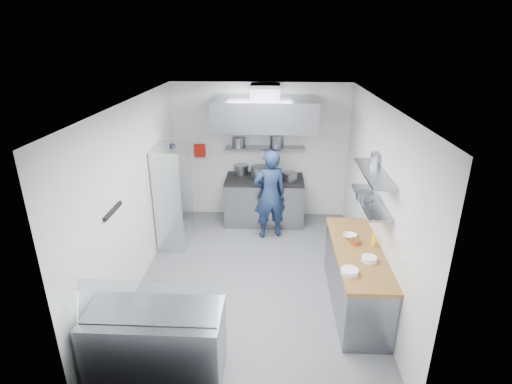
# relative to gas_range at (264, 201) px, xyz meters

# --- Properties ---
(floor) EXTENTS (5.00, 5.00, 0.00)m
(floor) POSITION_rel_gas_range_xyz_m (-0.10, -2.10, -0.45)
(floor) COLOR #4F4F51
(floor) RESTS_ON ground
(ceiling) EXTENTS (5.00, 5.00, 0.00)m
(ceiling) POSITION_rel_gas_range_xyz_m (-0.10, -2.10, 2.35)
(ceiling) COLOR silver
(ceiling) RESTS_ON wall_back
(wall_back) EXTENTS (3.60, 2.80, 0.02)m
(wall_back) POSITION_rel_gas_range_xyz_m (-0.10, 0.40, 0.95)
(wall_back) COLOR white
(wall_back) RESTS_ON floor
(wall_front) EXTENTS (3.60, 2.80, 0.02)m
(wall_front) POSITION_rel_gas_range_xyz_m (-0.10, -4.60, 0.95)
(wall_front) COLOR white
(wall_front) RESTS_ON floor
(wall_left) EXTENTS (2.80, 5.00, 0.02)m
(wall_left) POSITION_rel_gas_range_xyz_m (-1.90, -2.10, 0.95)
(wall_left) COLOR white
(wall_left) RESTS_ON floor
(wall_right) EXTENTS (2.80, 5.00, 0.02)m
(wall_right) POSITION_rel_gas_range_xyz_m (1.70, -2.10, 0.95)
(wall_right) COLOR white
(wall_right) RESTS_ON floor
(gas_range) EXTENTS (1.60, 0.80, 0.90)m
(gas_range) POSITION_rel_gas_range_xyz_m (0.00, 0.00, 0.00)
(gas_range) COLOR gray
(gas_range) RESTS_ON floor
(cooktop) EXTENTS (1.57, 0.78, 0.06)m
(cooktop) POSITION_rel_gas_range_xyz_m (0.00, 0.00, 0.48)
(cooktop) COLOR black
(cooktop) RESTS_ON gas_range
(stock_pot_left) EXTENTS (0.29, 0.29, 0.20)m
(stock_pot_left) POSITION_rel_gas_range_xyz_m (-0.49, 0.24, 0.61)
(stock_pot_left) COLOR slate
(stock_pot_left) RESTS_ON cooktop
(stock_pot_mid) EXTENTS (0.36, 0.36, 0.24)m
(stock_pot_mid) POSITION_rel_gas_range_xyz_m (-0.10, 0.02, 0.63)
(stock_pot_mid) COLOR slate
(stock_pot_mid) RESTS_ON cooktop
(stock_pot_right) EXTENTS (0.29, 0.29, 0.16)m
(stock_pot_right) POSITION_rel_gas_range_xyz_m (0.51, -0.11, 0.59)
(stock_pot_right) COLOR slate
(stock_pot_right) RESTS_ON cooktop
(over_range_shelf) EXTENTS (1.60, 0.30, 0.04)m
(over_range_shelf) POSITION_rel_gas_range_xyz_m (0.00, 0.24, 1.07)
(over_range_shelf) COLOR gray
(over_range_shelf) RESTS_ON wall_back
(shelf_pot_a) EXTENTS (0.27, 0.27, 0.18)m
(shelf_pot_a) POSITION_rel_gas_range_xyz_m (-0.54, 0.31, 1.18)
(shelf_pot_a) COLOR slate
(shelf_pot_a) RESTS_ON over_range_shelf
(shelf_pot_b) EXTENTS (0.28, 0.28, 0.22)m
(shelf_pot_b) POSITION_rel_gas_range_xyz_m (0.23, 0.38, 1.20)
(shelf_pot_b) COLOR slate
(shelf_pot_b) RESTS_ON over_range_shelf
(extractor_hood) EXTENTS (1.90, 1.15, 0.55)m
(extractor_hood) POSITION_rel_gas_range_xyz_m (0.00, -0.18, 1.85)
(extractor_hood) COLOR gray
(extractor_hood) RESTS_ON wall_back
(hood_duct) EXTENTS (0.55, 0.55, 0.24)m
(hood_duct) POSITION_rel_gas_range_xyz_m (0.00, 0.05, 2.23)
(hood_duct) COLOR slate
(hood_duct) RESTS_ON extractor_hood
(red_firebox) EXTENTS (0.22, 0.10, 0.26)m
(red_firebox) POSITION_rel_gas_range_xyz_m (-1.35, 0.34, 0.97)
(red_firebox) COLOR #A6150D
(red_firebox) RESTS_ON wall_back
(chef) EXTENTS (0.72, 0.58, 1.73)m
(chef) POSITION_rel_gas_range_xyz_m (0.12, -0.65, 0.41)
(chef) COLOR #182849
(chef) RESTS_ON floor
(wire_rack) EXTENTS (0.50, 0.90, 1.85)m
(wire_rack) POSITION_rel_gas_range_xyz_m (-1.63, -0.94, 0.48)
(wire_rack) COLOR silver
(wire_rack) RESTS_ON floor
(rack_bin_a) EXTENTS (0.15, 0.19, 0.17)m
(rack_bin_a) POSITION_rel_gas_range_xyz_m (-1.63, -1.16, 0.35)
(rack_bin_a) COLOR white
(rack_bin_a) RESTS_ON wire_rack
(rack_bin_b) EXTENTS (0.15, 0.19, 0.17)m
(rack_bin_b) POSITION_rel_gas_range_xyz_m (-1.63, -0.75, 0.85)
(rack_bin_b) COLOR yellow
(rack_bin_b) RESTS_ON wire_rack
(rack_jar) EXTENTS (0.10, 0.10, 0.18)m
(rack_jar) POSITION_rel_gas_range_xyz_m (-1.58, -0.93, 1.35)
(rack_jar) COLOR black
(rack_jar) RESTS_ON wire_rack
(knife_strip) EXTENTS (0.04, 0.55, 0.05)m
(knife_strip) POSITION_rel_gas_range_xyz_m (-1.88, -3.00, 1.10)
(knife_strip) COLOR black
(knife_strip) RESTS_ON wall_left
(prep_counter_base) EXTENTS (0.62, 2.00, 0.84)m
(prep_counter_base) POSITION_rel_gas_range_xyz_m (1.38, -2.70, -0.03)
(prep_counter_base) COLOR gray
(prep_counter_base) RESTS_ON floor
(prep_counter_top) EXTENTS (0.65, 2.04, 0.06)m
(prep_counter_top) POSITION_rel_gas_range_xyz_m (1.38, -2.70, 0.42)
(prep_counter_top) COLOR #905E2A
(prep_counter_top) RESTS_ON prep_counter_base
(plate_stack_a) EXTENTS (0.22, 0.22, 0.06)m
(plate_stack_a) POSITION_rel_gas_range_xyz_m (1.15, -3.30, 0.48)
(plate_stack_a) COLOR white
(plate_stack_a) RESTS_ON prep_counter_top
(plate_stack_b) EXTENTS (0.20, 0.20, 0.06)m
(plate_stack_b) POSITION_rel_gas_range_xyz_m (1.46, -3.00, 0.48)
(plate_stack_b) COLOR white
(plate_stack_b) RESTS_ON prep_counter_top
(copper_pan) EXTENTS (0.16, 0.16, 0.06)m
(copper_pan) POSITION_rel_gas_range_xyz_m (1.36, -2.53, 0.48)
(copper_pan) COLOR #C66B37
(copper_pan) RESTS_ON prep_counter_top
(squeeze_bottle) EXTENTS (0.06, 0.06, 0.18)m
(squeeze_bottle) POSITION_rel_gas_range_xyz_m (1.60, -2.58, 0.54)
(squeeze_bottle) COLOR yellow
(squeeze_bottle) RESTS_ON prep_counter_top
(mixing_bowl) EXTENTS (0.26, 0.26, 0.05)m
(mixing_bowl) POSITION_rel_gas_range_xyz_m (1.31, -2.35, 0.47)
(mixing_bowl) COLOR white
(mixing_bowl) RESTS_ON prep_counter_top
(wall_shelf_lower) EXTENTS (0.30, 1.30, 0.04)m
(wall_shelf_lower) POSITION_rel_gas_range_xyz_m (1.54, -2.40, 1.05)
(wall_shelf_lower) COLOR gray
(wall_shelf_lower) RESTS_ON wall_right
(wall_shelf_upper) EXTENTS (0.30, 1.30, 0.04)m
(wall_shelf_upper) POSITION_rel_gas_range_xyz_m (1.54, -2.40, 1.47)
(wall_shelf_upper) COLOR gray
(wall_shelf_upper) RESTS_ON wall_right
(shelf_pot_c) EXTENTS (0.25, 0.25, 0.10)m
(shelf_pot_c) POSITION_rel_gas_range_xyz_m (1.46, -2.37, 1.12)
(shelf_pot_c) COLOR slate
(shelf_pot_c) RESTS_ON wall_shelf_lower
(shelf_pot_d) EXTENTS (0.25, 0.25, 0.14)m
(shelf_pot_d) POSITION_rel_gas_range_xyz_m (1.71, -2.00, 1.56)
(shelf_pot_d) COLOR slate
(shelf_pot_d) RESTS_ON wall_shelf_upper
(display_case) EXTENTS (1.50, 0.70, 0.85)m
(display_case) POSITION_rel_gas_range_xyz_m (-1.10, -4.10, -0.03)
(display_case) COLOR gray
(display_case) RESTS_ON floor
(display_glass) EXTENTS (1.47, 0.19, 0.42)m
(display_glass) POSITION_rel_gas_range_xyz_m (-1.10, -4.22, 0.62)
(display_glass) COLOR silver
(display_glass) RESTS_ON display_case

